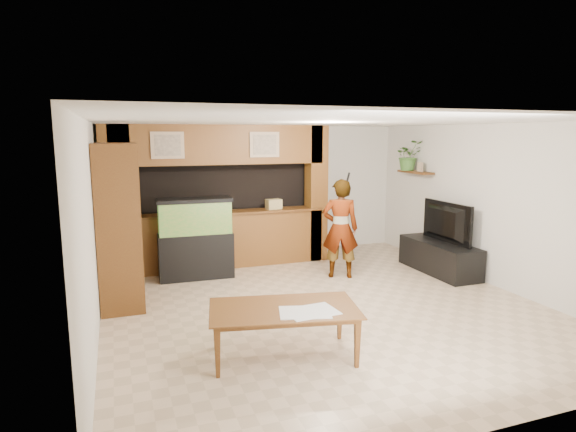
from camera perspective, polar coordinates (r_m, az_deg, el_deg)
name	(u,v)px	position (r m, az deg, el deg)	size (l,w,h in m)	color
floor	(321,304)	(7.09, 3.96, -10.40)	(6.50, 6.50, 0.00)	tan
ceiling	(323,122)	(6.67, 4.23, 11.11)	(6.50, 6.50, 0.00)	white
wall_back	(258,191)	(9.79, -3.63, 2.98)	(6.00, 6.00, 0.00)	beige
wall_left	(92,230)	(6.20, -22.19, -1.54)	(6.50, 6.50, 0.00)	beige
wall_right	(493,205)	(8.42, 23.12, 1.16)	(6.50, 6.50, 0.00)	beige
partition	(217,196)	(8.97, -8.36, 2.38)	(4.20, 0.99, 2.60)	brown
wall_clock	(95,173)	(7.11, -21.92, 4.70)	(0.05, 0.25, 0.25)	black
wall_shelf	(415,172)	(9.80, 14.86, 5.04)	(0.25, 0.90, 0.04)	brown
pantry_cabinet	(119,227)	(7.13, -19.44, -1.18)	(0.58, 0.95, 2.31)	brown
trash_can	(119,288)	(7.21, -19.37, -8.09)	(0.33, 0.33, 0.60)	#B2B2B7
aquarium	(195,239)	(8.32, -10.91, -2.73)	(1.24, 0.47, 1.38)	black
tv_stand	(439,257)	(9.00, 17.49, -4.67)	(0.60, 1.64, 0.55)	black
television	(441,222)	(8.87, 17.69, -0.73)	(1.23, 0.16, 0.71)	black
photo_frame	(420,167)	(9.67, 15.40, 5.63)	(0.03, 0.14, 0.18)	tan
potted_plant	(409,155)	(9.94, 14.09, 6.98)	(0.54, 0.47, 0.60)	#3D6F2C
person	(340,229)	(8.23, 6.21, -1.49)	(0.62, 0.41, 1.70)	tan
microphone	(348,177)	(7.99, 7.15, 4.61)	(0.03, 0.03, 0.15)	black
dining_table	(284,333)	(5.40, -0.44, -13.73)	(1.61, 0.90, 0.56)	brown
newspaper_a	(305,312)	(5.18, 2.01, -11.33)	(0.53, 0.39, 0.01)	silver
newspaper_b	(311,311)	(5.21, 2.80, -11.23)	(0.54, 0.39, 0.01)	silver
counter_box	(274,204)	(9.07, -1.71, 1.42)	(0.28, 0.19, 0.19)	tan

